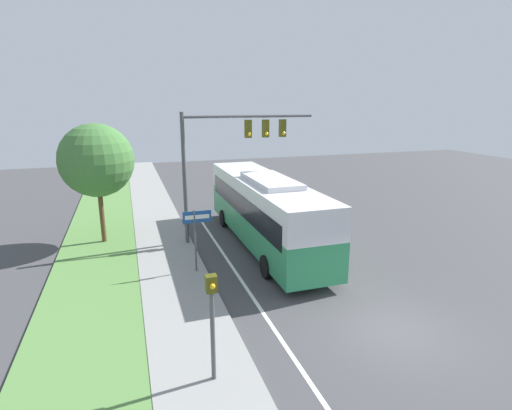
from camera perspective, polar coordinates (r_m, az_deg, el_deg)
ground_plane at (r=14.27m, az=18.66°, el=-16.47°), size 80.00×80.00×0.00m
sidewalk at (r=12.04m, az=-7.78°, el=-21.79°), size 2.80×80.00×0.12m
grass_verge at (r=12.06m, az=-24.24°, el=-23.09°), size 3.60×80.00×0.10m
lane_divider_near at (r=12.67m, az=4.61°, el=-19.93°), size 0.14×30.00×0.01m
bus at (r=20.13m, az=1.20°, el=-0.31°), size 2.73×12.20×3.67m
signal_gantry at (r=20.43m, az=-3.73°, el=8.26°), size 6.92×0.41×6.71m
pedestrian_signal at (r=10.40m, az=-6.29°, el=-14.86°), size 0.28×0.34×3.05m
street_sign at (r=16.97m, az=-8.54°, el=-3.43°), size 1.20×0.08×2.82m
roadside_tree at (r=21.46m, az=-21.83°, el=5.92°), size 3.65×3.65×6.08m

